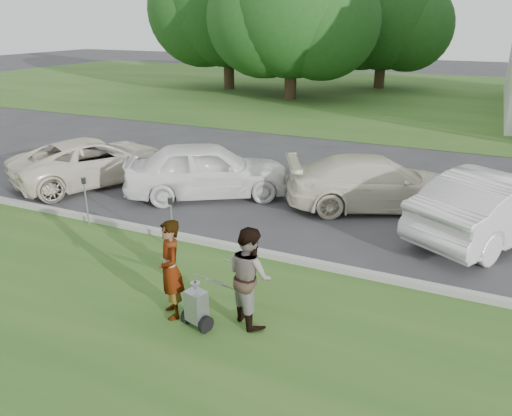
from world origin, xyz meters
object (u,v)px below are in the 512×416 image
Objects in this scene: striping_cart at (197,307)px; car_b at (207,169)px; person_left at (170,270)px; parking_meter_near at (171,217)px; car_d at (498,205)px; parking_meter_far at (85,195)px; car_a at (95,161)px; tree_back at (384,21)px; car_c at (376,183)px; person_right at (250,276)px; tree_far at (228,6)px; tree_left at (292,14)px.

car_b is (-3.19, 5.89, 0.41)m from striping_cart.
parking_meter_near is at bearing 167.87° from person_left.
car_b is 0.96× the size of car_d.
car_a is (-2.24, 2.86, -0.10)m from parking_meter_far.
tree_back is 1.97× the size of car_c.
person_right is at bearing -175.71° from car_b.
tree_back is 1.95× the size of car_d.
striping_cart is at bearing 142.20° from car_c.
person_right is at bearing -21.23° from parking_meter_far.
car_c is at bearing -108.39° from car_b.
car_b is (-2.61, 5.75, -0.08)m from person_left.
person_right is at bearing 173.07° from car_a.
parking_meter_far is 3.63m from car_a.
parking_meter_far is (-5.53, 2.15, -0.07)m from person_right.
parking_meter_near reaches higher than parking_meter_far.
tree_far is 28.36m from car_d.
person_right reaches higher than car_b.
tree_back is at bearing -45.63° from person_right.
striping_cart is 0.23× the size of car_b.
tree_back is 5.43× the size of person_left.
striping_cart is 3.16m from parking_meter_near.
car_c is at bearing -78.33° from tree_back.
tree_left reaches higher than car_b.
parking_meter_near is at bearing 60.10° from car_d.
tree_far is 26.69m from parking_meter_far.
car_c reaches higher than parking_meter_near.
person_right is (14.51, -26.80, -4.83)m from tree_far.
parking_meter_near is 3.70m from car_b.
parking_meter_far is at bearing 15.07° from person_right.
person_left is 7.86m from car_d.
parking_meter_far is (2.98, -21.65, -4.31)m from tree_left.
parking_meter_far is at bearing -82.17° from tree_left.
parking_meter_near is at bearing -6.69° from parking_meter_far.
striping_cart is 5.53m from parking_meter_far.
person_right is (1.30, 0.40, -0.02)m from person_left.
person_left is 7.15m from car_c.
car_b is at bearing 134.25° from striping_cart.
parking_meter_far is 0.25× the size of car_a.
person_right is (8.51, -23.80, -4.24)m from tree_left.
car_a reaches higher than parking_meter_near.
tree_left reaches higher than car_d.
person_right reaches higher than car_d.
person_right is at bearing -61.57° from tree_far.
tree_left is 22.32m from car_d.
parking_meter_far is 0.26× the size of car_d.
tree_left is 1.11× the size of tree_back.
striping_cart is at bearing 73.20° from person_right.
car_b is at bearing -63.70° from tree_far.
tree_left is 19.32m from car_a.
parking_meter_near is (-1.48, 2.23, -0.08)m from person_left.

